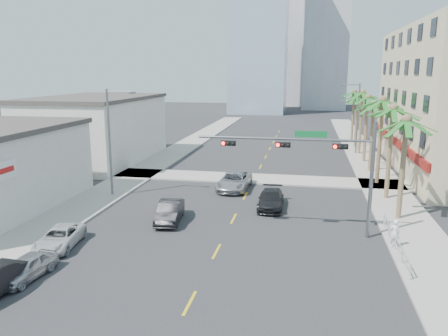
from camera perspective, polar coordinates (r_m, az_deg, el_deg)
name	(u,v)px	position (r m, az deg, el deg)	size (l,w,h in m)	color
ground	(200,283)	(22.62, -3.12, -14.75)	(260.00, 260.00, 0.00)	#262628
sidewalk_right	(385,190)	(41.42, 20.31, -2.71)	(4.00, 120.00, 0.15)	gray
sidewalk_left	(131,178)	(44.20, -12.03, -1.28)	(4.00, 120.00, 0.15)	gray
sidewalk_cross	(254,179)	(43.05, 3.94, -1.40)	(80.00, 4.00, 0.15)	gray
building_left_far	(97,130)	(53.86, -16.30, 4.73)	(11.00, 18.00, 7.20)	beige
tower_far_left	(259,16)	(116.06, 4.63, 19.12)	(14.00, 14.00, 48.00)	#99B2C6
tower_far_center	(285,38)	(145.13, 8.02, 16.49)	(16.00, 16.00, 42.00)	#ADADB2
traffic_signal_mast	(319,158)	(27.98, 12.36, 1.28)	(11.12, 0.54, 7.20)	slate
palm_tree_0	(407,121)	(32.37, 22.76, 5.70)	(4.80, 4.80, 7.80)	brown
palm_tree_1	(393,109)	(37.42, 21.22, 7.14)	(4.80, 4.80, 8.16)	brown
palm_tree_2	(383,101)	(42.51, 20.04, 8.23)	(4.80, 4.80, 8.52)	brown
palm_tree_3	(374,105)	(47.69, 19.03, 7.84)	(4.80, 4.80, 7.80)	brown
palm_tree_4	(368,98)	(52.81, 18.28, 8.64)	(4.80, 4.80, 8.16)	brown
palm_tree_5	(363,93)	(57.95, 17.67, 9.31)	(4.80, 4.80, 8.52)	brown
palm_tree_6	(358,96)	(63.15, 17.10, 8.92)	(4.80, 4.80, 7.80)	brown
palm_tree_7	(354,92)	(68.30, 16.67, 9.46)	(4.80, 4.80, 8.16)	brown
streetlight_left	(112,137)	(37.49, -14.48, 3.94)	(2.55, 0.25, 9.00)	slate
streetlight_right	(356,115)	(58.07, 16.90, 6.67)	(2.55, 0.25, 9.00)	slate
guardrail	(395,241)	(27.79, 21.47, -8.81)	(0.08, 8.08, 1.00)	silver
car_parked_near	(27,267)	(24.87, -24.37, -11.73)	(1.45, 3.61, 1.23)	silver
car_parked_far	(60,238)	(28.31, -20.67, -8.51)	(1.99, 4.31, 1.20)	silver
car_lane_left	(170,212)	(31.12, -7.12, -5.66)	(1.53, 4.39, 1.45)	black
car_lane_center	(234,181)	(39.21, 1.35, -1.70)	(2.55, 5.54, 1.54)	#B6B6BB
car_lane_right	(271,199)	(34.09, 6.14, -4.10)	(1.90, 4.68, 1.36)	black
pedestrian	(395,233)	(28.03, 21.39, -7.94)	(0.61, 0.40, 1.68)	white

